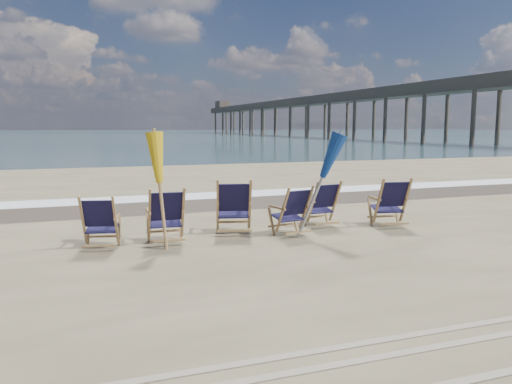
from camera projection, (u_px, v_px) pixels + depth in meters
ocean at (90, 134)px, 126.49m from camera, size 400.00×400.00×0.00m
surf_foam at (187, 196)px, 14.74m from camera, size 200.00×1.40×0.01m
wet_sand_strip at (198, 204)px, 13.34m from camera, size 200.00×2.60×0.00m
tire_tracks at (447, 363)px, 4.38m from camera, size 80.00×1.30×0.01m
beach_chair_0 at (115, 222)px, 8.38m from camera, size 0.74×0.80×0.94m
beach_chair_1 at (183, 215)px, 8.78m from camera, size 0.70×0.77×1.04m
beach_chair_2 at (250, 207)px, 9.50m from camera, size 0.88×0.94×1.10m
beach_chair_3 at (307, 210)px, 9.51m from camera, size 0.75×0.81×0.97m
beach_chair_4 at (336, 203)px, 10.34m from camera, size 0.68×0.75×0.98m
beach_chair_5 at (406, 202)px, 10.20m from camera, size 0.80×0.86×1.05m
umbrella_yellow at (160, 164)px, 8.33m from camera, size 0.30×0.30×1.96m
umbrella_blue at (317, 156)px, 9.12m from camera, size 0.30×0.30×2.04m
fishing_pier at (322, 111)px, 88.13m from camera, size 4.40×140.00×9.30m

